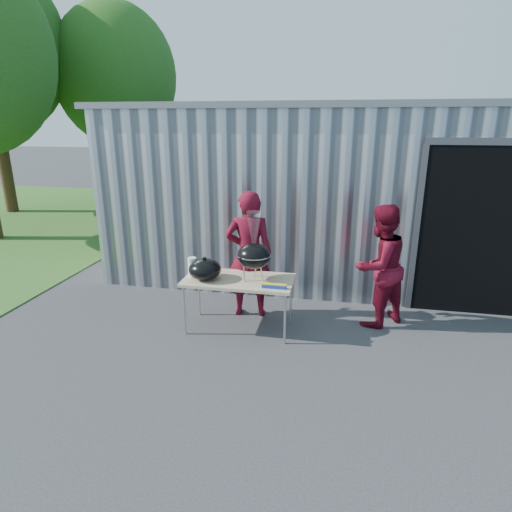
% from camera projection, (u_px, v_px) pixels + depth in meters
% --- Properties ---
extents(ground, '(80.00, 80.00, 0.00)m').
position_uv_depth(ground, '(260.00, 348.00, 5.56)').
color(ground, '#313134').
extents(building, '(8.20, 6.20, 3.10)m').
position_uv_depth(building, '(341.00, 183.00, 9.22)').
color(building, silver).
rests_on(building, ground).
extents(grass_patch, '(10.00, 12.00, 0.02)m').
position_uv_depth(grass_patch, '(3.00, 219.00, 12.85)').
color(grass_patch, '#2D591E').
rests_on(grass_patch, ground).
extents(tree_far, '(3.90, 3.90, 6.47)m').
position_uv_depth(tree_far, '(116.00, 76.00, 13.92)').
color(tree_far, '#442D19').
rests_on(tree_far, ground).
extents(folding_table, '(1.50, 0.75, 0.75)m').
position_uv_depth(folding_table, '(239.00, 282.00, 5.87)').
color(folding_table, tan).
rests_on(folding_table, ground).
extents(kettle_grill, '(0.46, 0.46, 0.94)m').
position_uv_depth(kettle_grill, '(254.00, 250.00, 5.71)').
color(kettle_grill, black).
rests_on(kettle_grill, folding_table).
extents(grill_lid, '(0.44, 0.44, 0.32)m').
position_uv_depth(grill_lid, '(205.00, 269.00, 5.81)').
color(grill_lid, black).
rests_on(grill_lid, folding_table).
extents(paper_towels, '(0.12, 0.12, 0.28)m').
position_uv_depth(paper_towels, '(192.00, 267.00, 5.89)').
color(paper_towels, white).
rests_on(paper_towels, folding_table).
extents(white_tub, '(0.20, 0.15, 0.10)m').
position_uv_depth(white_tub, '(204.00, 269.00, 6.11)').
color(white_tub, white).
rests_on(white_tub, folding_table).
extents(foil_box, '(0.32, 0.06, 0.06)m').
position_uv_depth(foil_box, '(274.00, 286.00, 5.52)').
color(foil_box, navy).
rests_on(foil_box, folding_table).
extents(person_cook, '(0.75, 0.55, 1.89)m').
position_uv_depth(person_cook, '(249.00, 255.00, 6.27)').
color(person_cook, '#5C0A1A').
rests_on(person_cook, ground).
extents(person_bystander, '(1.08, 1.06, 1.75)m').
position_uv_depth(person_bystander, '(379.00, 266.00, 5.99)').
color(person_bystander, '#5C0A1A').
rests_on(person_bystander, ground).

